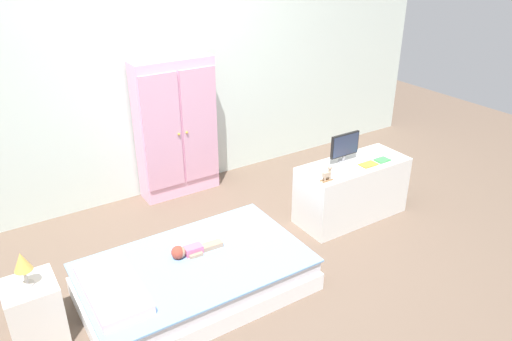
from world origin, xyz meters
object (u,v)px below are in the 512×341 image
Objects in this scene: wardrobe at (177,128)px; book_orange at (368,164)px; tv_stand at (352,190)px; book_green at (382,160)px; table_lamp at (22,263)px; bed at (196,277)px; nightstand at (35,312)px; rocking_horse_toy at (328,174)px; doll at (188,251)px; tv_monitor at (345,146)px.

book_orange is (1.17, -1.37, -0.13)m from wardrobe.
tv_stand is 8.14× the size of book_green.
table_lamp is 0.23× the size of tv_stand.
book_orange is (1.73, 0.09, 0.41)m from bed.
nightstand is 3.39× the size of rocking_horse_toy.
rocking_horse_toy is at bearing -1.81° from nightstand.
book_green reaches higher than doll.
rocking_horse_toy reaches higher than tv_stand.
tv_stand reaches higher than nightstand.
doll is at bearing -1.48° from nightstand.
book_orange is (2.77, -0.04, 0.33)m from nightstand.
nightstand is at bearing 178.52° from doll.
table_lamp is at bearing 178.52° from doll.
nightstand is at bearing -140.20° from wardrobe.
tv_stand is 6.58× the size of book_orange.
table_lamp is 1.51× the size of book_orange.
book_green is (1.89, 0.09, 0.42)m from bed.
nightstand is at bearing 178.19° from rocking_horse_toy.
book_green reaches higher than book_orange.
doll is at bearing 179.59° from book_orange.
wardrobe reaches higher than rocking_horse_toy.
wardrobe is 10.59× the size of rocking_horse_toy.
nightstand is at bearing 0.00° from table_lamp.
book_orange is at bearing 3.00° from bed.
nightstand is 3.45× the size of book_green.
rocking_horse_toy is at bearing -177.14° from book_green.
table_lamp is at bearing -177.24° from tv_monitor.
tv_stand reaches higher than bed.
nightstand is (-1.05, 0.13, 0.09)m from bed.
rocking_horse_toy is (0.68, -1.41, -0.08)m from wardrobe.
table_lamp is 2.28m from rocking_horse_toy.
doll is 3.16× the size of book_green.
bed is at bearing -87.85° from doll.
book_orange is at bearing -0.81° from table_lamp.
tv_monitor is 0.42m from rocking_horse_toy.
bed is at bearing -177.33° from rocking_horse_toy.
tv_stand is 0.38m from book_green.
doll is 3.10× the size of rocking_horse_toy.
bed is 1.66m from wardrobe.
book_orange is at bearing -50.79° from tv_monitor.
tv_monitor is 2.39× the size of book_green.
nightstand is at bearing 179.19° from book_orange.
rocking_horse_toy reaches higher than doll.
tv_monitor is at bearing 129.99° from tv_stand.
book_green is (2.94, -0.04, -0.05)m from table_lamp.
bed is 1.94m from book_green.
doll is 1.08m from table_lamp.
tv_monitor is at bearing 2.76° from table_lamp.
tv_monitor reaches higher than nightstand.
book_green is (0.24, -0.09, 0.27)m from tv_stand.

